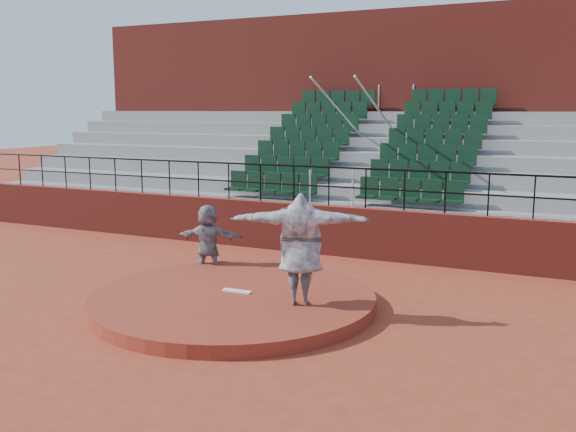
# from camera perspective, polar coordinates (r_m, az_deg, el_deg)

# --- Properties ---
(ground) EXTENTS (90.00, 90.00, 0.00)m
(ground) POSITION_cam_1_polar(r_m,az_deg,el_deg) (12.62, -4.87, -7.99)
(ground) COLOR #963821
(ground) RESTS_ON ground
(pitchers_mound) EXTENTS (5.50, 5.50, 0.25)m
(pitchers_mound) POSITION_cam_1_polar(r_m,az_deg,el_deg) (12.58, -4.88, -7.45)
(pitchers_mound) COLOR maroon
(pitchers_mound) RESTS_ON ground
(pitching_rubber) EXTENTS (0.60, 0.15, 0.03)m
(pitching_rubber) POSITION_cam_1_polar(r_m,az_deg,el_deg) (12.67, -4.55, -6.67)
(pitching_rubber) COLOR white
(pitching_rubber) RESTS_ON pitchers_mound
(boundary_wall) EXTENTS (24.00, 0.30, 1.30)m
(boundary_wall) POSITION_cam_1_polar(r_m,az_deg,el_deg) (16.84, 3.61, -1.25)
(boundary_wall) COLOR maroon
(boundary_wall) RESTS_ON ground
(wall_railing) EXTENTS (24.04, 0.05, 1.03)m
(wall_railing) POSITION_cam_1_polar(r_m,az_deg,el_deg) (16.64, 3.66, 3.42)
(wall_railing) COLOR black
(wall_railing) RESTS_ON boundary_wall
(seating_deck) EXTENTS (24.00, 5.97, 4.63)m
(seating_deck) POSITION_cam_1_polar(r_m,az_deg,el_deg) (20.13, 7.46, 2.70)
(seating_deck) COLOR gray
(seating_deck) RESTS_ON ground
(press_box_facade) EXTENTS (24.00, 3.00, 7.10)m
(press_box_facade) POSITION_cam_1_polar(r_m,az_deg,el_deg) (23.79, 10.51, 8.77)
(press_box_facade) COLOR maroon
(press_box_facade) RESTS_ON ground
(pitcher) EXTENTS (2.61, 1.48, 2.06)m
(pitcher) POSITION_cam_1_polar(r_m,az_deg,el_deg) (11.64, 1.10, -2.94)
(pitcher) COLOR black
(pitcher) RESTS_ON pitchers_mound
(fielder) EXTENTS (1.59, 0.83, 1.64)m
(fielder) POSITION_cam_1_polar(r_m,az_deg,el_deg) (14.87, -7.09, -2.08)
(fielder) COLOR black
(fielder) RESTS_ON ground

